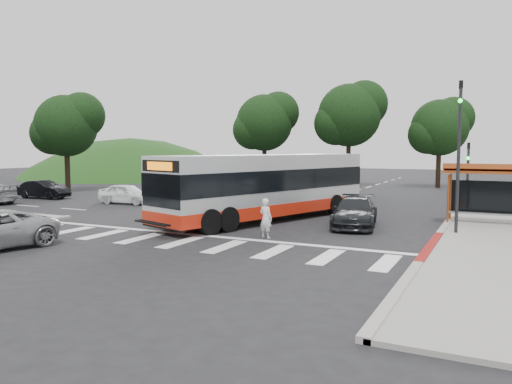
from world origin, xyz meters
The scene contains 18 objects.
ground centered at (0.00, 0.00, 0.00)m, with size 140.00×140.00×0.00m, color black.
sidewalk_east centered at (11.00, 8.00, 0.06)m, with size 4.00×40.00×0.12m, color gray.
curb_east centered at (9.00, 8.00, 0.07)m, with size 0.30×40.00×0.15m, color #9E9991.
curb_east_red centered at (9.00, -2.00, 0.08)m, with size 0.32×6.00×0.15m, color maroon.
hillside_nw centered at (-32.00, 30.00, 0.00)m, with size 44.00×44.00×10.00m, color #1D4315.
crosswalk_ladder centered at (0.00, -5.00, 0.01)m, with size 18.00×2.60×0.01m, color silver.
bus_shelter centered at (10.80, 5.10, 2.35)m, with size 4.20×1.60×2.86m.
traffic_signal_ne_tall centered at (9.60, 1.49, 3.88)m, with size 0.18×0.37×6.50m.
traffic_signal_ne_short centered at (9.60, 8.49, 2.48)m, with size 0.18×0.37×4.00m.
tree_north_a centered at (-1.92, 26.07, 6.92)m, with size 6.60×6.15×10.17m.
tree_north_b centered at (6.07, 28.06, 5.66)m, with size 5.72×5.33×8.43m.
tree_north_c centered at (-9.92, 24.06, 6.29)m, with size 6.16×5.74×9.30m.
tree_west_a centered at (-21.93, 10.06, 5.66)m, with size 5.72×5.33×8.43m.
transit_bus centered at (0.43, 2.07, 1.68)m, with size 2.82×13.02×3.36m, color #B9BCBE, non-canonical shape.
pedestrian centered at (2.58, -2.61, 0.82)m, with size 0.60×0.39×1.64m, color white.
dark_sedan centered at (5.11, 1.94, 0.70)m, with size 1.95×4.80×1.39m, color black.
west_car_white centered at (-11.06, 4.76, 0.67)m, with size 1.58×3.94×1.34m, color white.
west_car_black centered at (-18.95, 4.83, 0.66)m, with size 1.41×4.03×1.33m, color black.
Camera 1 is at (11.20, -21.07, 3.71)m, focal length 35.00 mm.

